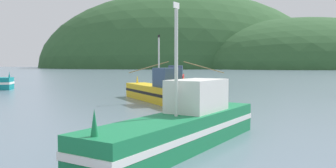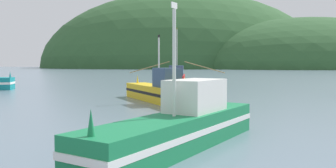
% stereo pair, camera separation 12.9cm
% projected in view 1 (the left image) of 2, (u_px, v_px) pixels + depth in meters
% --- Properties ---
extents(hill_mid_right, '(146.24, 117.00, 57.58)m').
position_uv_depth(hill_mid_right, '(304.00, 68.00, 207.27)').
color(hill_mid_right, '#2D562D').
rests_on(hill_mid_right, ground).
extents(hill_far_right, '(189.55, 151.64, 99.69)m').
position_uv_depth(hill_far_right, '(184.00, 67.00, 244.07)').
color(hill_far_right, '#2D562D').
rests_on(hill_far_right, ground).
extents(fishing_boat_red, '(13.15, 9.83, 7.94)m').
position_uv_depth(fishing_boat_red, '(176.00, 78.00, 49.87)').
color(fishing_boat_red, red).
rests_on(fishing_boat_red, ground).
extents(fishing_boat_yellow, '(4.41, 10.61, 5.19)m').
position_uv_depth(fishing_boat_yellow, '(159.00, 91.00, 27.49)').
color(fishing_boat_yellow, gold).
rests_on(fishing_boat_yellow, ground).
extents(fishing_boat_green, '(7.73, 8.25, 5.06)m').
position_uv_depth(fishing_boat_green, '(184.00, 125.00, 12.67)').
color(fishing_boat_green, '#197A47').
rests_on(fishing_boat_green, ground).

